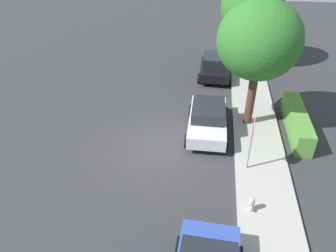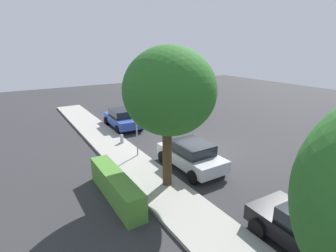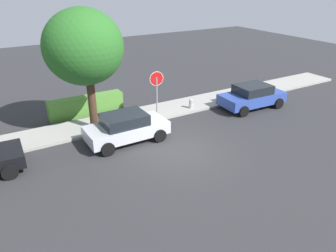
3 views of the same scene
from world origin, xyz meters
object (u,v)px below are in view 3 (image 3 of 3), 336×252
(stop_sign, at_px, (157,87))
(street_tree_mid_block, at_px, (83,47))
(fire_hydrant, at_px, (191,105))
(parked_car_blue, at_px, (252,96))
(parked_car_silver, at_px, (126,127))

(stop_sign, relative_size, street_tree_mid_block, 0.44)
(street_tree_mid_block, height_order, fire_hydrant, street_tree_mid_block)
(stop_sign, distance_m, street_tree_mid_block, 4.46)
(parked_car_blue, bearing_deg, stop_sign, 165.58)
(parked_car_blue, height_order, fire_hydrant, parked_car_blue)
(parked_car_silver, relative_size, parked_car_blue, 0.97)
(street_tree_mid_block, distance_m, fire_hydrant, 7.20)
(street_tree_mid_block, relative_size, fire_hydrant, 8.55)
(parked_car_blue, distance_m, fire_hydrant, 3.76)
(street_tree_mid_block, bearing_deg, stop_sign, -3.39)
(stop_sign, xyz_separation_m, street_tree_mid_block, (-3.72, 0.22, 2.44))
(parked_car_blue, bearing_deg, parked_car_silver, -178.11)
(stop_sign, distance_m, parked_car_silver, 3.36)
(stop_sign, relative_size, fire_hydrant, 3.77)
(stop_sign, bearing_deg, street_tree_mid_block, 176.61)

